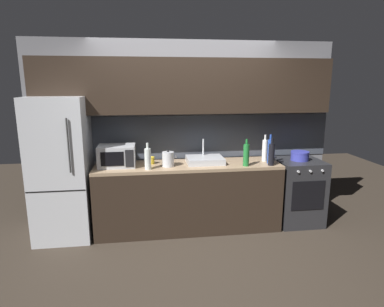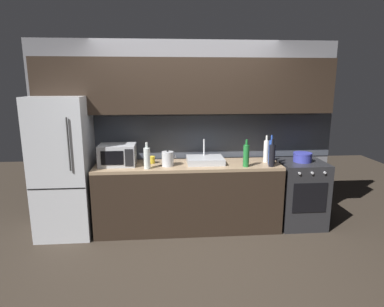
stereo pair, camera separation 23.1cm
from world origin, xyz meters
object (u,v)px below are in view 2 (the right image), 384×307
Objects in this scene: oven_range at (300,193)px; wine_bottle_blue at (271,152)px; wine_bottle_clear at (147,158)px; kettle at (168,159)px; wine_bottle_green at (246,155)px; microwave at (117,155)px; wine_bottle_dark at (272,155)px; mug_yellow at (151,160)px; cooking_pot at (302,157)px; refrigerator at (64,167)px; wine_bottle_white at (266,151)px.

oven_range is 0.78m from wine_bottle_blue.
kettle is at bearing 23.48° from wine_bottle_clear.
wine_bottle_blue is at bearing 14.85° from wine_bottle_green.
wine_bottle_dark is (1.96, -0.23, 0.01)m from microwave.
wine_bottle_green reaches higher than microwave.
kettle is 2.29× the size of mug_yellow.
oven_range is 0.51m from cooking_pot.
wine_bottle_blue is 0.49m from cooking_pot.
wine_bottle_clear is (1.07, -0.19, 0.14)m from refrigerator.
cooking_pot is (0.50, -0.03, -0.09)m from wine_bottle_white.
mug_yellow reaches higher than oven_range.
wine_bottle_dark is 0.12m from wine_bottle_blue.
refrigerator reaches higher than wine_bottle_blue.
wine_bottle_clear is at bearing -172.17° from wine_bottle_white.
refrigerator is 2.65m from wine_bottle_dark.
wine_bottle_blue is (0.35, 0.09, 0.02)m from wine_bottle_green.
mug_yellow is at bearing 167.06° from wine_bottle_green.
wine_bottle_blue is at bearing 78.51° from wine_bottle_dark.
wine_bottle_blue is at bearing -6.72° from mug_yellow.
wine_bottle_dark is (-0.50, -0.21, 0.60)m from oven_range.
refrigerator reaches higher than wine_bottle_green.
cooking_pot reaches higher than oven_range.
microwave is 2.19× the size of kettle.
oven_range is at bearing 13.01° from wine_bottle_green.
microwave is 1.87× the size of cooking_pot.
refrigerator reaches higher than microwave.
kettle reaches higher than oven_range.
wine_bottle_green is 0.91× the size of wine_bottle_blue.
wine_bottle_blue is 1.57m from mug_yellow.
wine_bottle_dark is at bearing -10.96° from mug_yellow.
wine_bottle_clear reaches higher than microwave.
oven_range is 2.34× the size of wine_bottle_blue.
kettle is at bearing -37.15° from mug_yellow.
microwave reaches higher than mug_yellow.
refrigerator is at bearing 169.91° from wine_bottle_clear.
wine_bottle_blue is (0.02, 0.11, 0.02)m from wine_bottle_dark.
mug_yellow is at bearing 173.28° from wine_bottle_blue.
oven_range is 2.72× the size of wine_bottle_clear.
wine_bottle_clear is at bearing 179.18° from wine_bottle_dark.
wine_bottle_white reaches higher than wine_bottle_dark.
refrigerator is at bearing -175.69° from mug_yellow.
wine_bottle_white is at bearing 101.85° from wine_bottle_blue.
wine_bottle_blue is at bearing 3.26° from wine_bottle_clear.
wine_bottle_dark is at bearing -4.60° from refrigerator.
mug_yellow is (-0.21, 0.16, -0.05)m from kettle.
microwave is at bearing -171.36° from mug_yellow.
wine_bottle_white reaches higher than cooking_pot.
wine_bottle_clear is at bearing -174.79° from oven_range.
microwave is at bearing 176.61° from wine_bottle_blue.
refrigerator is 5.10× the size of wine_bottle_dark.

